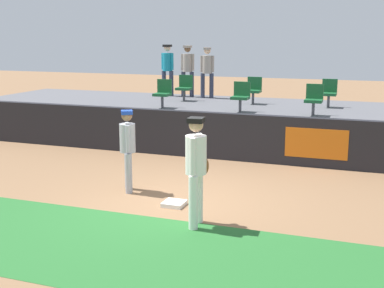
{
  "coord_description": "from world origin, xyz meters",
  "views": [
    {
      "loc": [
        3.64,
        -8.75,
        3.17
      ],
      "look_at": [
        0.18,
        0.81,
        1.0
      ],
      "focal_mm": 47.66,
      "sensor_mm": 36.0,
      "label": 1
    }
  ],
  "objects_px": {
    "player_runner_visitor": "(128,145)",
    "seat_front_right": "(314,98)",
    "seat_back_right": "(329,92)",
    "spectator_capped": "(167,66)",
    "spectator_casual": "(188,67)",
    "seat_back_left": "(185,86)",
    "seat_back_center": "(254,89)",
    "seat_front_center": "(241,95)",
    "player_fielder_home": "(196,164)",
    "spectator_hooded": "(207,69)",
    "first_base": "(174,204)",
    "seat_front_left": "(163,92)"
  },
  "relations": [
    {
      "from": "seat_front_left",
      "to": "spectator_capped",
      "type": "xyz_separation_m",
      "value": [
        -1.06,
        2.89,
        0.57
      ]
    },
    {
      "from": "seat_back_center",
      "to": "seat_front_right",
      "type": "bearing_deg",
      "value": -40.95
    },
    {
      "from": "seat_front_center",
      "to": "first_base",
      "type": "bearing_deg",
      "value": -88.76
    },
    {
      "from": "player_fielder_home",
      "to": "spectator_hooded",
      "type": "relative_size",
      "value": 1.08
    },
    {
      "from": "spectator_hooded",
      "to": "seat_back_right",
      "type": "bearing_deg",
      "value": 158.04
    },
    {
      "from": "seat_back_center",
      "to": "seat_back_left",
      "type": "height_order",
      "value": "same"
    },
    {
      "from": "seat_back_left",
      "to": "seat_back_right",
      "type": "bearing_deg",
      "value": -0.0
    },
    {
      "from": "player_fielder_home",
      "to": "player_runner_visitor",
      "type": "relative_size",
      "value": 1.1
    },
    {
      "from": "seat_back_right",
      "to": "spectator_casual",
      "type": "relative_size",
      "value": 0.47
    },
    {
      "from": "seat_front_right",
      "to": "spectator_casual",
      "type": "distance_m",
      "value": 5.55
    },
    {
      "from": "seat_back_center",
      "to": "spectator_hooded",
      "type": "bearing_deg",
      "value": 152.58
    },
    {
      "from": "player_runner_visitor",
      "to": "spectator_capped",
      "type": "relative_size",
      "value": 0.94
    },
    {
      "from": "seat_back_left",
      "to": "seat_front_center",
      "type": "height_order",
      "value": "same"
    },
    {
      "from": "seat_back_left",
      "to": "spectator_casual",
      "type": "relative_size",
      "value": 0.47
    },
    {
      "from": "player_runner_visitor",
      "to": "seat_front_right",
      "type": "bearing_deg",
      "value": 117.59
    },
    {
      "from": "spectator_capped",
      "to": "spectator_casual",
      "type": "bearing_deg",
      "value": -166.41
    },
    {
      "from": "seat_front_right",
      "to": "spectator_casual",
      "type": "relative_size",
      "value": 0.47
    },
    {
      "from": "player_runner_visitor",
      "to": "player_fielder_home",
      "type": "bearing_deg",
      "value": 25.9
    },
    {
      "from": "seat_front_right",
      "to": "seat_back_center",
      "type": "distance_m",
      "value": 2.75
    },
    {
      "from": "player_fielder_home",
      "to": "seat_front_center",
      "type": "distance_m",
      "value": 6.27
    },
    {
      "from": "seat_front_right",
      "to": "spectator_casual",
      "type": "height_order",
      "value": "spectator_casual"
    },
    {
      "from": "seat_front_left",
      "to": "spectator_hooded",
      "type": "relative_size",
      "value": 0.49
    },
    {
      "from": "player_runner_visitor",
      "to": "seat_front_left",
      "type": "relative_size",
      "value": 2.01
    },
    {
      "from": "spectator_capped",
      "to": "player_runner_visitor",
      "type": "bearing_deg",
      "value": 119.59
    },
    {
      "from": "player_fielder_home",
      "to": "spectator_hooded",
      "type": "bearing_deg",
      "value": -167.06
    },
    {
      "from": "seat_back_center",
      "to": "spectator_casual",
      "type": "xyz_separation_m",
      "value": [
        -2.63,
        1.1,
        0.56
      ]
    },
    {
      "from": "player_runner_visitor",
      "to": "spectator_hooded",
      "type": "relative_size",
      "value": 0.98
    },
    {
      "from": "seat_front_left",
      "to": "spectator_hooded",
      "type": "bearing_deg",
      "value": 80.47
    },
    {
      "from": "seat_back_right",
      "to": "spectator_hooded",
      "type": "height_order",
      "value": "spectator_hooded"
    },
    {
      "from": "seat_back_center",
      "to": "seat_front_left",
      "type": "xyz_separation_m",
      "value": [
        -2.33,
        -1.8,
        0.0
      ]
    },
    {
      "from": "seat_back_center",
      "to": "seat_back_right",
      "type": "xyz_separation_m",
      "value": [
        2.31,
        -0.0,
        -0.0
      ]
    },
    {
      "from": "first_base",
      "to": "seat_back_right",
      "type": "distance_m",
      "value": 7.63
    },
    {
      "from": "seat_back_right",
      "to": "spectator_capped",
      "type": "distance_m",
      "value": 5.82
    },
    {
      "from": "player_runner_visitor",
      "to": "spectator_casual",
      "type": "height_order",
      "value": "spectator_casual"
    },
    {
      "from": "player_fielder_home",
      "to": "seat_back_center",
      "type": "relative_size",
      "value": 2.22
    },
    {
      "from": "player_runner_visitor",
      "to": "seat_front_left",
      "type": "bearing_deg",
      "value": 165.41
    },
    {
      "from": "spectator_hooded",
      "to": "spectator_casual",
      "type": "xyz_separation_m",
      "value": [
        -0.77,
        0.13,
        0.03
      ]
    },
    {
      "from": "player_runner_visitor",
      "to": "seat_front_right",
      "type": "distance_m",
      "value": 5.78
    },
    {
      "from": "seat_front_right",
      "to": "first_base",
      "type": "bearing_deg",
      "value": -109.54
    },
    {
      "from": "seat_front_center",
      "to": "seat_back_right",
      "type": "distance_m",
      "value": 2.88
    },
    {
      "from": "seat_back_left",
      "to": "spectator_casual",
      "type": "height_order",
      "value": "spectator_casual"
    },
    {
      "from": "seat_front_left",
      "to": "spectator_capped",
      "type": "distance_m",
      "value": 3.13
    },
    {
      "from": "seat_front_center",
      "to": "spectator_casual",
      "type": "height_order",
      "value": "spectator_casual"
    },
    {
      "from": "spectator_capped",
      "to": "seat_back_left",
      "type": "bearing_deg",
      "value": 147.2
    },
    {
      "from": "player_fielder_home",
      "to": "spectator_casual",
      "type": "bearing_deg",
      "value": -162.98
    },
    {
      "from": "seat_back_left",
      "to": "player_fielder_home",
      "type": "bearing_deg",
      "value": -67.98
    },
    {
      "from": "player_runner_visitor",
      "to": "seat_front_left",
      "type": "xyz_separation_m",
      "value": [
        -1.26,
        4.81,
        0.55
      ]
    },
    {
      "from": "seat_front_right",
      "to": "spectator_hooded",
      "type": "bearing_deg",
      "value": 144.91
    },
    {
      "from": "player_fielder_home",
      "to": "seat_front_left",
      "type": "height_order",
      "value": "seat_front_left"
    },
    {
      "from": "first_base",
      "to": "spectator_casual",
      "type": "height_order",
      "value": "spectator_casual"
    }
  ]
}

